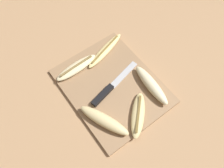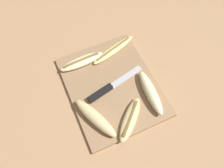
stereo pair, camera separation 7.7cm
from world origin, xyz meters
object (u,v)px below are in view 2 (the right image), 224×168
(banana_cream_curved, at_px, (82,61))
(banana_spotted_left, at_px, (129,120))
(banana_golden_short, at_px, (114,50))
(banana_mellow_near, at_px, (95,118))
(knife, at_px, (106,90))
(banana_pale_long, at_px, (151,92))

(banana_cream_curved, distance_m, banana_spotted_left, 0.28)
(banana_golden_short, bearing_deg, banana_mellow_near, -36.58)
(knife, bearing_deg, banana_cream_curved, -178.72)
(banana_spotted_left, bearing_deg, banana_mellow_near, -116.45)
(knife, distance_m, banana_mellow_near, 0.11)
(banana_pale_long, bearing_deg, banana_cream_curved, -142.56)
(knife, height_order, banana_spotted_left, banana_spotted_left)
(banana_cream_curved, height_order, banana_spotted_left, same)
(knife, relative_size, banana_golden_short, 1.15)
(banana_mellow_near, height_order, banana_cream_curved, banana_mellow_near)
(banana_pale_long, bearing_deg, banana_spotted_left, -63.10)
(banana_golden_short, distance_m, banana_pale_long, 0.23)
(knife, bearing_deg, banana_pale_long, 47.51)
(banana_golden_short, relative_size, banana_pale_long, 1.11)
(banana_cream_curved, bearing_deg, banana_pale_long, 37.44)
(knife, xyz_separation_m, banana_mellow_near, (0.08, -0.07, 0.01))
(banana_golden_short, xyz_separation_m, banana_mellow_near, (0.23, -0.17, 0.01))
(banana_mellow_near, relative_size, banana_spotted_left, 1.25)
(knife, bearing_deg, banana_mellow_near, -53.62)
(banana_mellow_near, xyz_separation_m, banana_spotted_left, (0.05, 0.10, -0.01))
(banana_golden_short, height_order, banana_cream_curved, banana_cream_curved)
(banana_pale_long, xyz_separation_m, banana_mellow_near, (0.01, -0.21, -0.00))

